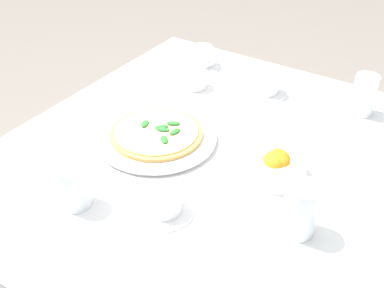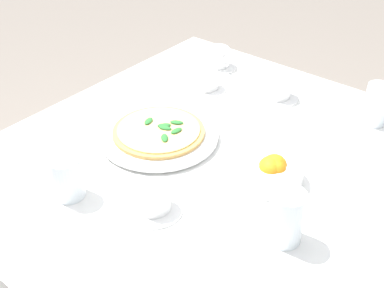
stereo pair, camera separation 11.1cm
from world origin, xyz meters
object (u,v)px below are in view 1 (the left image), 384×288
at_px(coffee_cup_center_back, 195,81).
at_px(coffee_cup_near_right, 202,58).
at_px(citrus_bowl, 275,166).
at_px(coffee_cup_near_left, 266,85).
at_px(water_glass_far_left, 364,97).
at_px(pizza, 157,133).
at_px(coffee_cup_left_edge, 164,203).
at_px(pizza_plate, 157,137).
at_px(water_glass_right_edge, 300,212).
at_px(water_glass_back_corner, 74,188).

bearing_deg(coffee_cup_center_back, coffee_cup_near_right, -156.13).
bearing_deg(citrus_bowl, coffee_cup_near_right, -131.49).
bearing_deg(coffee_cup_near_left, coffee_cup_near_right, -101.60).
height_order(coffee_cup_near_right, water_glass_far_left, water_glass_far_left).
relative_size(coffee_cup_near_right, citrus_bowl, 0.87).
xyz_separation_m(pizza, coffee_cup_near_right, (-0.44, -0.14, 0.01)).
relative_size(coffee_cup_left_edge, water_glass_far_left, 1.10).
relative_size(pizza_plate, water_glass_right_edge, 2.65).
distance_m(coffee_cup_center_back, citrus_bowl, 0.47).
xyz_separation_m(pizza, water_glass_back_corner, (0.30, -0.00, 0.02)).
xyz_separation_m(coffee_cup_near_right, water_glass_far_left, (0.01, 0.55, 0.02)).
bearing_deg(water_glass_far_left, coffee_cup_near_left, -80.39).
bearing_deg(water_glass_back_corner, coffee_cup_near_left, 168.91).
bearing_deg(coffee_cup_left_edge, water_glass_back_corner, -64.71).
relative_size(pizza, coffee_cup_center_back, 1.88).
bearing_deg(coffee_cup_center_back, coffee_cup_near_left, 114.59).
bearing_deg(pizza_plate, pizza, 133.58).
bearing_deg(water_glass_far_left, water_glass_right_edge, 3.51).
height_order(pizza, water_glass_back_corner, water_glass_back_corner).
xyz_separation_m(pizza_plate, water_glass_back_corner, (0.30, -0.00, 0.03)).
bearing_deg(coffee_cup_near_left, pizza, -18.49).
height_order(coffee_cup_near_left, water_glass_right_edge, water_glass_right_edge).
height_order(coffee_cup_near_right, citrus_bowl, coffee_cup_near_right).
distance_m(water_glass_right_edge, citrus_bowl, 0.19).
xyz_separation_m(pizza_plate, water_glass_far_left, (-0.44, 0.41, 0.04)).
xyz_separation_m(coffee_cup_left_edge, water_glass_back_corner, (0.09, -0.18, 0.02)).
distance_m(coffee_cup_near_left, water_glass_back_corner, 0.70).
xyz_separation_m(water_glass_right_edge, water_glass_far_left, (-0.54, -0.03, -0.00)).
height_order(coffee_cup_near_left, water_glass_back_corner, water_glass_back_corner).
bearing_deg(coffee_cup_near_right, water_glass_right_edge, 46.46).
bearing_deg(coffee_cup_near_left, pizza_plate, -18.53).
bearing_deg(coffee_cup_near_left, water_glass_right_edge, 32.32).
distance_m(pizza, coffee_cup_left_edge, 0.28).
distance_m(water_glass_back_corner, water_glass_far_left, 0.84).
bearing_deg(water_glass_right_edge, coffee_cup_left_edge, -68.75).
relative_size(pizza_plate, citrus_bowl, 2.12).
xyz_separation_m(pizza, coffee_cup_near_left, (-0.39, 0.13, 0.01)).
bearing_deg(pizza, water_glass_back_corner, -0.92).
relative_size(water_glass_far_left, citrus_bowl, 0.78).
bearing_deg(water_glass_back_corner, water_glass_far_left, 150.49).
distance_m(pizza, water_glass_right_edge, 0.46).
relative_size(coffee_cup_near_left, citrus_bowl, 0.87).
height_order(coffee_cup_near_left, water_glass_far_left, water_glass_far_left).
relative_size(coffee_cup_near_right, water_glass_right_edge, 1.08).
xyz_separation_m(coffee_cup_center_back, citrus_bowl, (0.26, 0.40, 0.00)).
height_order(pizza, coffee_cup_near_right, coffee_cup_near_right).
height_order(coffee_cup_center_back, water_glass_right_edge, water_glass_right_edge).
bearing_deg(citrus_bowl, water_glass_back_corner, -44.61).
relative_size(coffee_cup_left_edge, citrus_bowl, 0.87).
xyz_separation_m(pizza, coffee_cup_left_edge, (0.21, 0.18, 0.00)).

